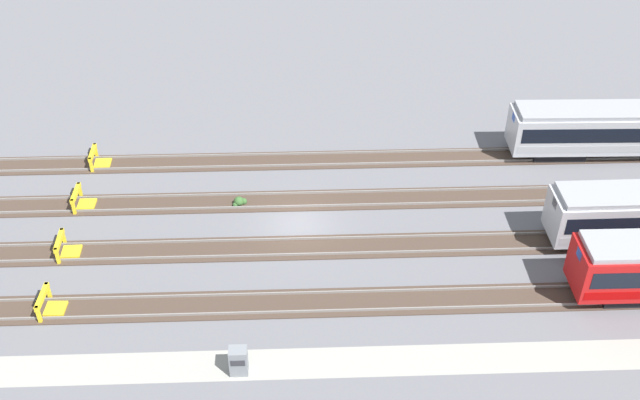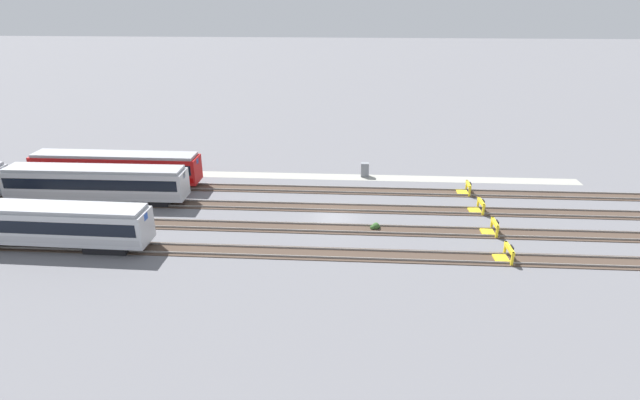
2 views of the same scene
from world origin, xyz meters
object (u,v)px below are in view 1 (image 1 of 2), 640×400
Objects in this scene: bumper_stop_nearest_track at (48,303)px; electrical_cabinet at (238,361)px; bumper_stop_middle_track at (81,199)px; bumper_stop_far_inner_track at (97,159)px; bumper_stop_near_inner_track at (65,247)px; weed_clump at (239,202)px.

bumper_stop_nearest_track is 11.46m from electrical_cabinet.
bumper_stop_far_inner_track is (0.10, 4.70, 0.00)m from bumper_stop_middle_track.
weed_clump is (10.01, 4.42, -0.27)m from bumper_stop_near_inner_track.
weed_clump is at bearing 23.83° from bumper_stop_near_inner_track.
bumper_stop_far_inner_track is at bearing 153.62° from weed_clump.
bumper_stop_middle_track is 17.71m from electrical_cabinet.
electrical_cabinet is (10.79, -14.05, 0.29)m from bumper_stop_middle_track.
bumper_stop_nearest_track is 13.39m from weed_clump.
bumper_stop_middle_track is at bearing 91.95° from bumper_stop_nearest_track.
bumper_stop_far_inner_track is 11.18m from weed_clump.
bumper_stop_middle_track is 2.18× the size of weed_clump.
weed_clump is (-0.68, 13.78, -0.56)m from electrical_cabinet.
bumper_stop_near_inner_track and bumper_stop_middle_track have the same top height.
bumper_stop_near_inner_track is 1.26× the size of electrical_cabinet.
bumper_stop_middle_track and bumper_stop_far_inner_track have the same top height.
bumper_stop_nearest_track is at bearing -136.96° from weed_clump.
electrical_cabinet reaches higher than bumper_stop_near_inner_track.
bumper_stop_middle_track is at bearing 127.52° from electrical_cabinet.
bumper_stop_near_inner_track is 1.00× the size of bumper_stop_far_inner_track.
bumper_stop_near_inner_track is 2.18× the size of weed_clump.
electrical_cabinet reaches higher than bumper_stop_far_inner_track.
bumper_stop_middle_track is 1.25× the size of electrical_cabinet.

